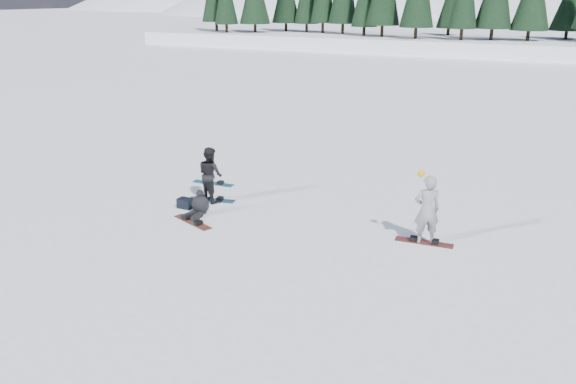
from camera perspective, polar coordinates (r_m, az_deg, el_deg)
The scene contains 10 objects.
ground at distance 14.81m, azimuth 1.81°, elevation -5.12°, with size 420.00×420.00×0.00m, color white.
alpine_backdrop at distance 203.20m, azimuth 21.59°, elevation 12.44°, with size 412.50×227.00×53.20m.
snowboarder_woman at distance 14.84m, azimuth 13.93°, elevation -1.74°, with size 0.81×0.72×2.01m.
snowboarder_man at distance 17.63m, azimuth -7.89°, elevation 1.80°, with size 0.84×0.66×1.73m, color black.
seated_rider at distance 16.73m, azimuth -8.97°, elevation -1.32°, with size 0.56×0.91×0.76m.
gear_bag at distance 17.36m, azimuth -10.38°, elevation -1.13°, with size 0.45×0.30×0.30m, color black.
snowboard_woman at distance 15.19m, azimuth 13.66°, elevation -4.99°, with size 1.50×0.28×0.03m, color maroon.
snowboard_man at distance 17.91m, azimuth -7.76°, elevation -0.80°, with size 1.50×0.28×0.03m, color #175282.
snowboard_loose_b at distance 16.26m, azimuth -9.66°, elevation -3.03°, with size 1.50×0.28×0.03m, color brown.
snowboard_loose_c at distance 19.46m, azimuth -7.61°, elevation 0.87°, with size 1.50×0.28×0.03m, color #1C6A9D.
Camera 1 is at (5.50, -12.30, 6.15)m, focal length 35.00 mm.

